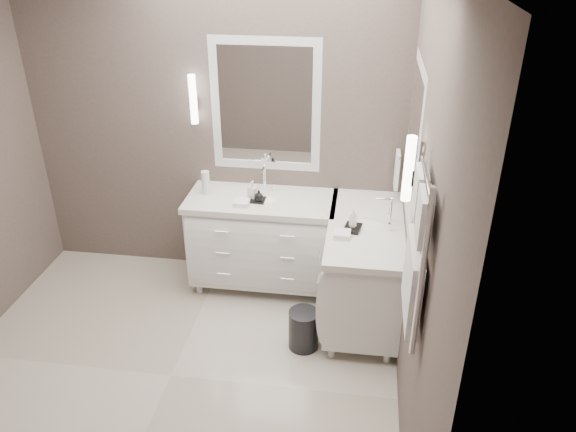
# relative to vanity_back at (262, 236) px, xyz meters

# --- Properties ---
(floor) EXTENTS (3.20, 3.00, 0.01)m
(floor) POSITION_rel_vanity_back_xyz_m (-0.45, -1.23, -0.49)
(floor) COLOR beige
(floor) RESTS_ON ground
(wall_back) EXTENTS (3.20, 0.01, 2.70)m
(wall_back) POSITION_rel_vanity_back_xyz_m (-0.45, 0.28, 0.86)
(wall_back) COLOR #544843
(wall_back) RESTS_ON floor
(wall_front) EXTENTS (3.20, 0.01, 2.70)m
(wall_front) POSITION_rel_vanity_back_xyz_m (-0.45, -2.73, 0.86)
(wall_front) COLOR #544843
(wall_front) RESTS_ON floor
(wall_right) EXTENTS (0.01, 3.00, 2.70)m
(wall_right) POSITION_rel_vanity_back_xyz_m (1.15, -1.23, 0.86)
(wall_right) COLOR #544843
(wall_right) RESTS_ON floor
(vanity_back) EXTENTS (1.24, 0.59, 0.97)m
(vanity_back) POSITION_rel_vanity_back_xyz_m (0.00, 0.00, 0.00)
(vanity_back) COLOR white
(vanity_back) RESTS_ON floor
(vanity_right) EXTENTS (0.59, 1.24, 0.97)m
(vanity_right) POSITION_rel_vanity_back_xyz_m (0.88, -0.33, 0.00)
(vanity_right) COLOR white
(vanity_right) RESTS_ON floor
(mirror_back) EXTENTS (0.90, 0.02, 1.10)m
(mirror_back) POSITION_rel_vanity_back_xyz_m (-0.00, 0.26, 1.06)
(mirror_back) COLOR white
(mirror_back) RESTS_ON wall_back
(mirror_right) EXTENTS (0.02, 0.90, 1.10)m
(mirror_right) POSITION_rel_vanity_back_xyz_m (1.14, -0.43, 1.06)
(mirror_right) COLOR white
(mirror_right) RESTS_ON wall_right
(sconce_back) EXTENTS (0.06, 0.06, 0.40)m
(sconce_back) POSITION_rel_vanity_back_xyz_m (-0.58, 0.20, 1.11)
(sconce_back) COLOR white
(sconce_back) RESTS_ON wall_back
(sconce_right) EXTENTS (0.06, 0.06, 0.40)m
(sconce_right) POSITION_rel_vanity_back_xyz_m (1.08, -1.01, 1.11)
(sconce_right) COLOR white
(sconce_right) RESTS_ON wall_right
(towel_bar_corner) EXTENTS (0.03, 0.22, 0.30)m
(towel_bar_corner) POSITION_rel_vanity_back_xyz_m (1.09, 0.13, 0.63)
(towel_bar_corner) COLOR white
(towel_bar_corner) RESTS_ON wall_right
(towel_ladder) EXTENTS (0.06, 0.58, 0.90)m
(towel_ladder) POSITION_rel_vanity_back_xyz_m (1.10, -1.63, 0.91)
(towel_ladder) COLOR white
(towel_ladder) RESTS_ON wall_right
(waste_bin) EXTENTS (0.28, 0.28, 0.32)m
(waste_bin) POSITION_rel_vanity_back_xyz_m (0.45, -0.78, -0.33)
(waste_bin) COLOR black
(waste_bin) RESTS_ON floor
(amenity_tray_back) EXTENTS (0.16, 0.12, 0.02)m
(amenity_tray_back) POSITION_rel_vanity_back_xyz_m (-0.03, -0.06, 0.38)
(amenity_tray_back) COLOR black
(amenity_tray_back) RESTS_ON vanity_back
(amenity_tray_right) EXTENTS (0.15, 0.18, 0.02)m
(amenity_tray_right) POSITION_rel_vanity_back_xyz_m (0.77, -0.43, 0.38)
(amenity_tray_right) COLOR black
(amenity_tray_right) RESTS_ON vanity_right
(water_bottle) EXTENTS (0.07, 0.07, 0.20)m
(water_bottle) POSITION_rel_vanity_back_xyz_m (-0.47, 0.03, 0.46)
(water_bottle) COLOR silver
(water_bottle) RESTS_ON vanity_back
(soap_bottle_a) EXTENTS (0.09, 0.09, 0.14)m
(soap_bottle_a) POSITION_rel_vanity_back_xyz_m (-0.06, -0.04, 0.46)
(soap_bottle_a) COLOR white
(soap_bottle_a) RESTS_ON amenity_tray_back
(soap_bottle_b) EXTENTS (0.08, 0.08, 0.09)m
(soap_bottle_b) POSITION_rel_vanity_back_xyz_m (-0.00, -0.09, 0.43)
(soap_bottle_b) COLOR black
(soap_bottle_b) RESTS_ON amenity_tray_back
(soap_bottle_c) EXTENTS (0.07, 0.07, 0.15)m
(soap_bottle_c) POSITION_rel_vanity_back_xyz_m (0.77, -0.43, 0.46)
(soap_bottle_c) COLOR white
(soap_bottle_c) RESTS_ON amenity_tray_right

